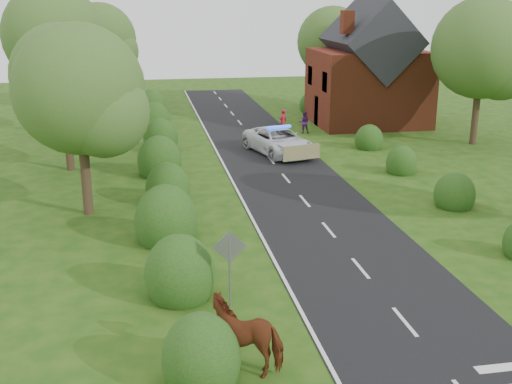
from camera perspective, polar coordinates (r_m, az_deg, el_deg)
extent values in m
plane|color=#1C480F|center=(20.11, 13.08, -11.22)|extent=(120.00, 120.00, 0.00)
cube|color=black|center=(33.37, 3.06, 0.74)|extent=(6.00, 70.00, 0.02)
cube|color=white|center=(20.10, 13.09, -11.16)|extent=(0.12, 1.80, 0.01)
cube|color=white|center=(23.44, 9.27, -6.70)|extent=(0.12, 1.80, 0.01)
cube|color=white|center=(26.95, 6.48, -3.35)|extent=(0.12, 1.80, 0.01)
cube|color=white|center=(30.59, 4.35, -0.79)|extent=(0.12, 1.80, 0.01)
cube|color=white|center=(34.30, 2.68, 1.23)|extent=(0.12, 1.80, 0.01)
cube|color=white|center=(38.08, 1.34, 2.85)|extent=(0.12, 1.80, 0.01)
cube|color=white|center=(41.89, 0.24, 4.17)|extent=(0.12, 1.80, 0.01)
cube|color=white|center=(45.74, -0.68, 5.27)|extent=(0.12, 1.80, 0.01)
cube|color=white|center=(49.61, -1.46, 6.20)|extent=(0.12, 1.80, 0.01)
cube|color=white|center=(53.50, -2.13, 7.00)|extent=(0.12, 1.80, 0.01)
cube|color=white|center=(57.41, -2.71, 7.68)|extent=(0.12, 1.80, 0.01)
cube|color=white|center=(61.32, -3.21, 8.28)|extent=(0.12, 1.80, 0.01)
cube|color=white|center=(65.25, -3.66, 8.80)|extent=(0.12, 1.80, 0.01)
cube|color=white|center=(32.84, -1.87, 0.51)|extent=(0.12, 70.00, 0.01)
cube|color=white|center=(18.56, 20.67, -14.43)|extent=(1.20, 0.35, 0.01)
ellipsoid|color=#1B3315|center=(16.66, -4.89, -14.57)|extent=(2.00, 2.10, 2.40)
ellipsoid|color=#1B3315|center=(21.03, -6.79, -7.32)|extent=(2.30, 2.41, 2.70)
ellipsoid|color=#1B3315|center=(25.63, -7.99, -2.60)|extent=(2.50, 2.62, 3.00)
ellipsoid|color=#1B3315|center=(30.43, -7.85, 0.31)|extent=(2.10, 2.20, 2.50)
ellipsoid|color=#1B3315|center=(35.22, -8.58, 2.73)|extent=(2.40, 2.52, 2.80)
ellipsoid|color=#1B3315|center=(41.09, -8.46, 4.71)|extent=(2.20, 2.31, 2.60)
ellipsoid|color=#1B3315|center=(46.96, -8.99, 6.27)|extent=(2.30, 2.41, 2.70)
ellipsoid|color=#1B3315|center=(52.86, -9.30, 7.48)|extent=(2.40, 2.52, 2.80)
ellipsoid|color=#1B3315|center=(30.97, 17.23, -0.23)|extent=(1.90, 2.00, 2.10)
ellipsoid|color=#1B3315|center=(36.15, 12.80, 2.50)|extent=(1.70, 1.78, 2.00)
ellipsoid|color=#1B3315|center=(41.67, 10.01, 4.58)|extent=(1.80, 1.89, 2.00)
ellipsoid|color=#1B3315|center=(54.73, 4.78, 7.73)|extent=(1.70, 1.78, 2.00)
cylinder|color=#332316|center=(29.21, -14.92, 1.81)|extent=(0.44, 0.44, 3.96)
sphere|color=#3B5E28|center=(28.51, -15.48, 8.80)|extent=(5.60, 5.60, 5.60)
sphere|color=#4D7228|center=(28.02, -13.42, 6.95)|extent=(3.92, 3.92, 3.92)
cylinder|color=#332316|center=(37.14, -16.36, 4.71)|extent=(0.44, 0.44, 3.74)
sphere|color=#3B5E28|center=(36.60, -16.81, 9.91)|extent=(5.60, 5.60, 5.60)
sphere|color=#4D7228|center=(36.06, -15.22, 8.58)|extent=(3.92, 3.92, 3.92)
cylinder|color=#332316|center=(46.99, -17.10, 7.81)|extent=(0.44, 0.44, 4.84)
sphere|color=#3B5E28|center=(46.54, -17.58, 13.16)|extent=(6.80, 6.80, 6.80)
sphere|color=#4D7228|center=(45.82, -16.05, 11.85)|extent=(4.76, 4.76, 4.76)
cylinder|color=#332316|center=(56.70, -13.45, 9.23)|extent=(0.44, 0.44, 4.18)
sphere|color=#3B5E28|center=(56.33, -13.72, 13.06)|extent=(6.00, 6.00, 6.00)
sphere|color=#4D7228|center=(55.76, -12.58, 12.11)|extent=(4.20, 4.20, 4.20)
cylinder|color=#332316|center=(44.36, 18.95, 6.84)|extent=(0.44, 0.44, 4.40)
sphere|color=#3B5E28|center=(43.89, 19.46, 11.98)|extent=(6.40, 6.40, 6.40)
sphere|color=#4D7228|center=(43.98, 21.04, 10.51)|extent=(4.48, 4.48, 4.48)
cylinder|color=#332316|center=(57.08, 6.66, 9.52)|extent=(0.44, 0.44, 3.96)
sphere|color=#3B5E28|center=(56.72, 6.78, 13.12)|extent=(6.00, 6.00, 6.00)
sphere|color=#4D7228|center=(56.53, 7.97, 12.15)|extent=(4.20, 4.20, 4.20)
cylinder|color=gray|center=(20.10, -2.33, -7.28)|extent=(0.08, 0.08, 2.20)
cube|color=gray|center=(19.74, -2.36, -4.90)|extent=(1.06, 0.04, 1.06)
cube|color=maroon|center=(49.61, 9.93, 9.15)|extent=(8.00, 7.00, 5.50)
cube|color=black|center=(49.27, 10.14, 13.12)|extent=(5.94, 7.40, 5.94)
cube|color=maroon|center=(46.49, 8.11, 14.72)|extent=(0.80, 0.80, 1.60)
imported|color=#5A1F17|center=(17.15, -0.77, -12.83)|extent=(2.63, 1.95, 1.67)
imported|color=silver|center=(39.57, 2.01, 4.54)|extent=(4.06, 6.26, 1.60)
cube|color=yellow|center=(37.09, 4.08, 3.53)|extent=(2.33, 0.68, 0.88)
cube|color=blue|center=(39.39, 2.03, 5.80)|extent=(1.61, 0.68, 0.14)
imported|color=maroon|center=(45.36, 2.41, 6.26)|extent=(0.77, 0.70, 1.76)
imported|color=#541D67|center=(45.82, 4.30, 6.21)|extent=(0.88, 0.76, 1.56)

